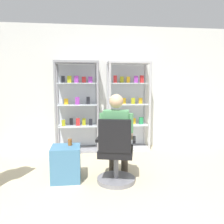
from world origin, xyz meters
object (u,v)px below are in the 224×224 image
object	(u,v)px
display_cabinet_left	(77,106)
display_cabinet_right	(128,106)
office_chair	(116,157)
storage_crate	(66,163)
tea_glass	(70,142)
seated_shopkeeper	(117,133)

from	to	relation	value
display_cabinet_left	display_cabinet_right	distance (m)	1.10
display_cabinet_left	office_chair	bearing A→B (deg)	-71.80
office_chair	storage_crate	xyz separation A→B (m)	(-0.72, 0.21, -0.14)
display_cabinet_right	display_cabinet_left	bearing A→B (deg)	-179.98
tea_glass	display_cabinet_left	bearing A→B (deg)	87.12
storage_crate	tea_glass	size ratio (longest dim) A/B	5.23
seated_shopkeeper	storage_crate	bearing A→B (deg)	176.22
display_cabinet_left	seated_shopkeeper	size ratio (longest dim) A/B	1.47
tea_glass	seated_shopkeeper	bearing A→B (deg)	-9.07
seated_shopkeeper	tea_glass	distance (m)	0.72
seated_shopkeeper	tea_glass	bearing A→B (deg)	170.93
display_cabinet_left	tea_glass	world-z (taller)	display_cabinet_left
seated_shopkeeper	storage_crate	xyz separation A→B (m)	(-0.76, 0.05, -0.46)
office_chair	storage_crate	distance (m)	0.76
display_cabinet_right	seated_shopkeeper	xyz separation A→B (m)	(-0.48, -1.62, -0.25)
display_cabinet_right	office_chair	size ratio (longest dim) A/B	1.98
display_cabinet_right	tea_glass	xyz separation A→B (m)	(-1.18, -1.51, -0.40)
seated_shopkeeper	display_cabinet_left	bearing A→B (deg)	111.04
storage_crate	display_cabinet_right	bearing A→B (deg)	51.77
office_chair	storage_crate	world-z (taller)	office_chair
office_chair	seated_shopkeeper	bearing A→B (deg)	76.45
storage_crate	office_chair	bearing A→B (deg)	-16.16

